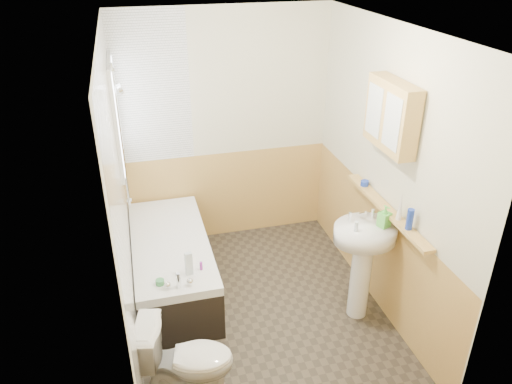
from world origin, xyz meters
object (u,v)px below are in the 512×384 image
Objects in this scene: bathtub at (172,263)px; pine_shelf at (386,209)px; sink at (363,252)px; toilet at (187,361)px; medicine_cabinet at (391,115)px.

pine_shelf is (1.77, -0.74, 0.75)m from bathtub.
sink is 0.79× the size of pine_shelf.
bathtub is at bearing 155.11° from sink.
sink reaches higher than toilet.
bathtub is 1.23× the size of pine_shelf.
medicine_cabinet is at bearing -57.46° from toilet.
medicine_cabinet reaches higher than pine_shelf.
bathtub is 1.31m from toilet.
toilet is 2.40m from medicine_cabinet.
pine_shelf is at bearing -67.34° from medicine_cabinet.
pine_shelf is at bearing 18.61° from sink.
toilet is 0.52× the size of pine_shelf.
sink is at bearing -143.78° from medicine_cabinet.
bathtub is at bearing 11.39° from toilet.
sink is (1.60, 0.51, 0.33)m from toilet.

